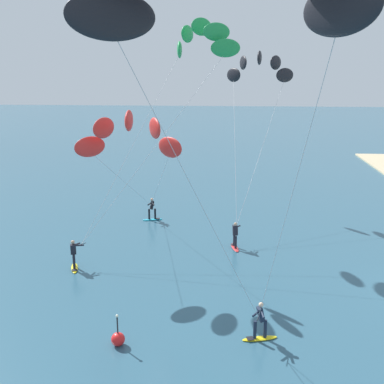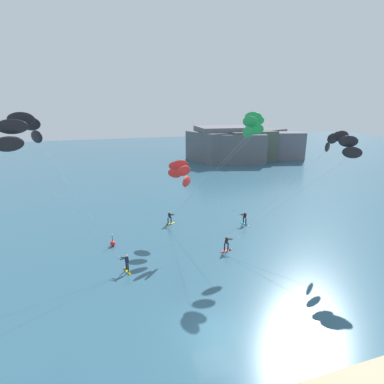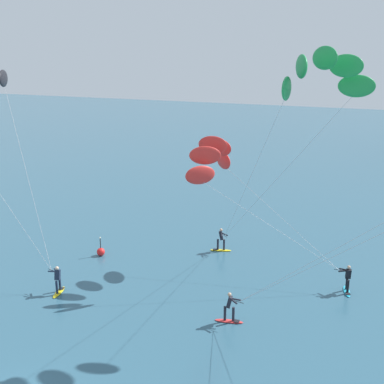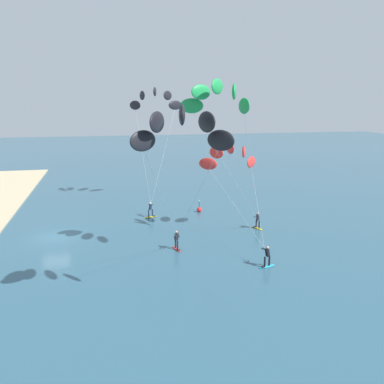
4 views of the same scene
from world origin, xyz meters
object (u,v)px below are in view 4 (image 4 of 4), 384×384
(kitesurfer_nearshore, at_px, (182,136))
(kitesurfer_far_out, at_px, (219,103))
(marker_buoy, at_px, (199,209))
(kitesurfer_mid_water, at_px, (231,159))
(kitesurfer_downwind, at_px, (155,102))

(kitesurfer_nearshore, distance_m, kitesurfer_far_out, 8.76)
(kitesurfer_far_out, relative_size, marker_buoy, 10.11)
(kitesurfer_mid_water, bearing_deg, kitesurfer_nearshore, -28.50)
(kitesurfer_nearshore, distance_m, kitesurfer_mid_water, 15.93)
(kitesurfer_mid_water, xyz_separation_m, marker_buoy, (-8.23, -0.95, -6.94))
(kitesurfer_nearshore, relative_size, kitesurfer_downwind, 0.92)
(kitesurfer_nearshore, height_order, marker_buoy, kitesurfer_nearshore)
(kitesurfer_nearshore, relative_size, marker_buoy, 9.49)
(kitesurfer_mid_water, bearing_deg, kitesurfer_downwind, -160.58)
(marker_buoy, bearing_deg, kitesurfer_nearshore, -16.48)
(kitesurfer_downwind, xyz_separation_m, marker_buoy, (6.04, 4.08, -12.09))
(kitesurfer_downwind, bearing_deg, kitesurfer_far_out, 5.33)
(kitesurfer_downwind, bearing_deg, marker_buoy, 34.06)
(kitesurfer_nearshore, xyz_separation_m, kitesurfer_downwind, (-27.96, 2.40, 1.83))
(kitesurfer_nearshore, xyz_separation_m, kitesurfer_far_out, (-7.43, 4.32, 1.67))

